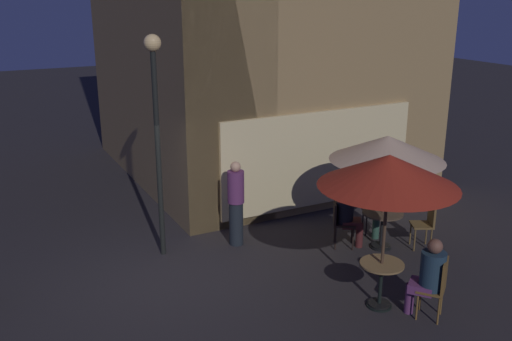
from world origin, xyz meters
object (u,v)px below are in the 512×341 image
(patron_seated_0, at_px, (429,273))
(cafe_chair_1, at_px, (340,219))
(cafe_table_1, at_px, (382,221))
(cafe_chair_2, at_px, (427,220))
(street_lamp_near_corner, at_px, (156,111))
(cafe_chair_0, at_px, (438,284))
(patio_umbrella_1, at_px, (387,149))
(patron_seated_1, at_px, (348,212))
(patio_umbrella_0, at_px, (389,171))
(patron_standing_3, at_px, (236,203))
(patron_seated_2, at_px, (375,201))
(cafe_table_0, at_px, (381,276))
(cafe_chair_3, at_px, (372,206))

(patron_seated_0, bearing_deg, cafe_chair_1, -44.34)
(cafe_table_1, bearing_deg, cafe_chair_2, -26.94)
(street_lamp_near_corner, distance_m, cafe_chair_0, 5.46)
(patio_umbrella_1, distance_m, patron_seated_0, 2.77)
(street_lamp_near_corner, relative_size, cafe_table_1, 5.21)
(patio_umbrella_1, distance_m, patron_seated_1, 1.44)
(patio_umbrella_0, relative_size, cafe_chair_2, 2.61)
(cafe_chair_2, xyz_separation_m, patron_standing_3, (-3.18, 1.83, 0.28))
(patron_standing_3, bearing_deg, street_lamp_near_corner, -120.43)
(patron_seated_1, bearing_deg, patio_umbrella_1, 0.00)
(cafe_chair_0, distance_m, patron_seated_2, 3.23)
(cafe_table_1, distance_m, patron_seated_1, 0.69)
(cafe_table_0, height_order, cafe_chair_0, cafe_chair_0)
(patron_standing_3, bearing_deg, patron_seated_1, 38.87)
(cafe_chair_1, bearing_deg, cafe_table_1, -0.00)
(patron_seated_2, relative_size, patron_standing_3, 0.74)
(cafe_chair_0, bearing_deg, cafe_chair_1, -42.39)
(cafe_chair_1, relative_size, patron_seated_2, 0.73)
(cafe_chair_2, relative_size, patron_seated_1, 0.75)
(cafe_table_0, relative_size, patio_umbrella_1, 0.34)
(cafe_table_1, height_order, patron_seated_0, patron_seated_0)
(cafe_table_0, xyz_separation_m, cafe_chair_2, (2.17, 1.33, 0.04))
(cafe_chair_2, bearing_deg, cafe_chair_3, -43.63)
(street_lamp_near_corner, xyz_separation_m, patron_seated_2, (4.13, -1.06, -2.04))
(patio_umbrella_0, distance_m, patron_seated_2, 3.28)
(street_lamp_near_corner, bearing_deg, cafe_table_1, -23.64)
(cafe_chair_3, xyz_separation_m, patron_seated_1, (-0.92, -0.40, 0.18))
(patio_umbrella_1, xyz_separation_m, patron_seated_0, (-0.97, -2.27, -1.26))
(cafe_table_0, distance_m, patron_standing_3, 3.32)
(street_lamp_near_corner, relative_size, cafe_chair_2, 4.26)
(cafe_table_1, height_order, patron_standing_3, patron_standing_3)
(cafe_table_1, relative_size, cafe_chair_2, 0.82)
(cafe_chair_1, bearing_deg, patio_umbrella_1, -0.00)
(patio_umbrella_0, bearing_deg, street_lamp_near_corner, 125.57)
(cafe_table_1, bearing_deg, cafe_chair_0, -110.44)
(cafe_chair_0, bearing_deg, cafe_chair_3, -59.87)
(cafe_chair_0, bearing_deg, patio_umbrella_1, -58.64)
(cafe_chair_3, height_order, patron_standing_3, patron_standing_3)
(cafe_chair_2, distance_m, patron_seated_2, 1.12)
(street_lamp_near_corner, height_order, cafe_chair_2, street_lamp_near_corner)
(cafe_chair_2, bearing_deg, cafe_table_0, 58.34)
(cafe_chair_0, height_order, cafe_chair_1, cafe_chair_0)
(patron_standing_3, bearing_deg, cafe_chair_3, 55.26)
(cafe_chair_2, bearing_deg, patio_umbrella_1, 0.00)
(cafe_chair_2, relative_size, patron_standing_3, 0.57)
(cafe_table_1, height_order, cafe_chair_3, cafe_chair_3)
(cafe_chair_1, height_order, patron_seated_1, patron_seated_1)
(cafe_table_0, xyz_separation_m, patron_standing_3, (-1.01, 3.15, 0.33))
(cafe_chair_2, xyz_separation_m, patron_seated_0, (-1.73, -1.88, 0.16))
(cafe_chair_2, bearing_deg, patio_umbrella_0, 58.34)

